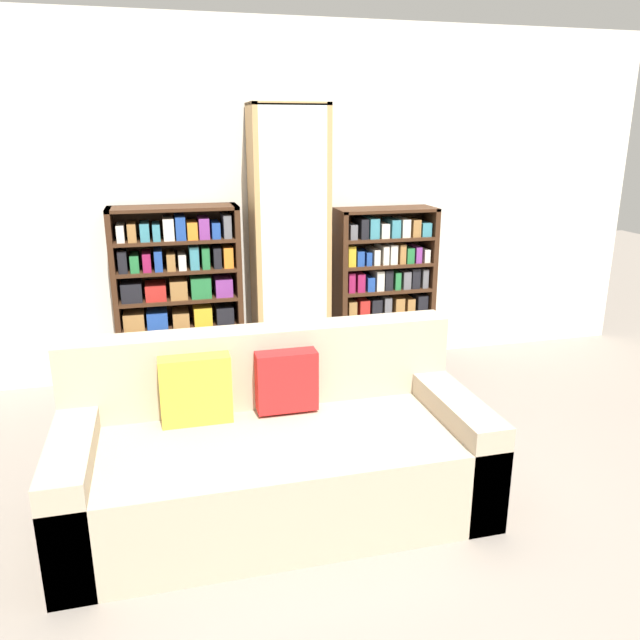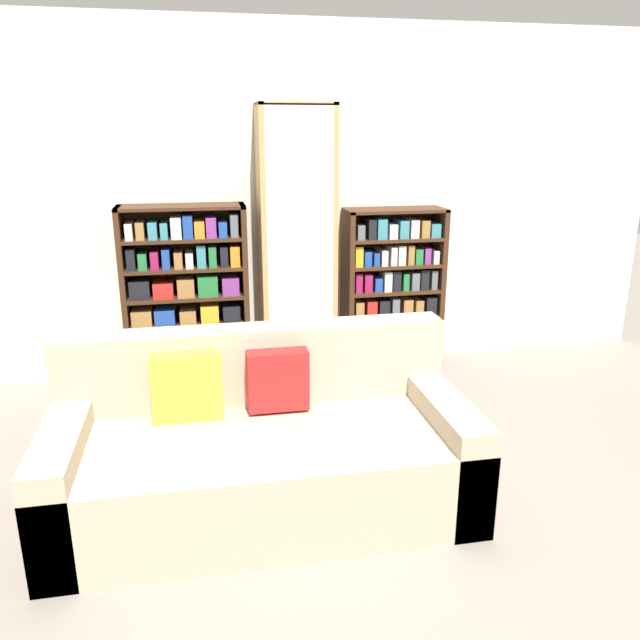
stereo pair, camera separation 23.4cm
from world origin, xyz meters
TOP-DOWN VIEW (x-y plane):
  - ground_plane at (0.00, 0.00)m, footprint 16.00×16.00m
  - wall_back at (0.00, 2.50)m, footprint 6.46×0.06m
  - couch at (-0.36, 0.47)m, footprint 2.11×0.96m
  - bookshelf_left at (-0.74, 2.30)m, footprint 0.94×0.32m
  - display_cabinet at (0.12, 2.28)m, footprint 0.57×0.36m
  - bookshelf_right at (0.91, 2.30)m, footprint 0.80×0.32m
  - wine_bottle at (0.79, 1.64)m, footprint 0.08×0.08m

SIDE VIEW (x-z plane):
  - ground_plane at x=0.00m, z-range 0.00..0.00m
  - wine_bottle at x=0.79m, z-range -0.03..0.34m
  - couch at x=-0.36m, z-range -0.14..0.74m
  - bookshelf_right at x=0.91m, z-range -0.01..1.30m
  - bookshelf_left at x=-0.74m, z-range -0.03..1.35m
  - display_cabinet at x=0.12m, z-range -0.01..2.09m
  - wall_back at x=0.00m, z-range 0.00..2.70m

